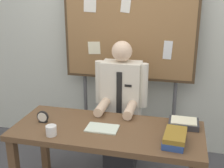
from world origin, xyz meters
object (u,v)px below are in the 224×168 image
at_px(book_stack, 175,138).
at_px(open_notebook, 102,128).
at_px(desk, 107,138).
at_px(person, 121,112).
at_px(desk_clock, 43,117).
at_px(paper_tray, 184,123).
at_px(coffee_mug, 51,131).
at_px(bulletin_board, 129,28).

height_order(book_stack, open_notebook, book_stack).
bearing_deg(desk, person, 90.00).
relative_size(desk_clock, paper_tray, 0.41).
relative_size(book_stack, coffee_mug, 3.24).
relative_size(open_notebook, desk_clock, 2.57).
bearing_deg(open_notebook, book_stack, -9.58).
relative_size(desk, desk_clock, 15.36).
distance_m(desk, open_notebook, 0.11).
height_order(bulletin_board, open_notebook, bulletin_board).
bearing_deg(bulletin_board, coffee_mug, -109.20).
xyz_separation_m(open_notebook, desk_clock, (-0.56, 0.00, 0.04)).
distance_m(desk_clock, paper_tray, 1.26).
bearing_deg(coffee_mug, book_stack, 6.04).
height_order(desk_clock, coffee_mug, desk_clock).
xyz_separation_m(desk, paper_tray, (0.65, 0.21, 0.13)).
relative_size(book_stack, open_notebook, 1.06).
bearing_deg(paper_tray, bulletin_board, 130.33).
bearing_deg(book_stack, person, 129.26).
relative_size(desk, bulletin_board, 0.77).
bearing_deg(book_stack, open_notebook, 170.42).
bearing_deg(open_notebook, paper_tray, 18.28).
relative_size(open_notebook, coffee_mug, 3.07).
bearing_deg(paper_tray, desk_clock, -169.77).
distance_m(open_notebook, paper_tray, 0.72).
xyz_separation_m(bulletin_board, desk_clock, (-0.60, -0.98, -0.70)).
relative_size(coffee_mug, paper_tray, 0.35).
bearing_deg(coffee_mug, paper_tray, 22.31).
relative_size(bulletin_board, paper_tray, 8.20).
xyz_separation_m(desk, desk_clock, (-0.60, -0.02, 0.15)).
bearing_deg(coffee_mug, desk, 28.87).
height_order(person, bulletin_board, bulletin_board).
distance_m(book_stack, open_notebook, 0.63).
height_order(desk, paper_tray, paper_tray).
bearing_deg(paper_tray, coffee_mug, -157.69).
distance_m(open_notebook, desk_clock, 0.56).
height_order(desk, person, person).
relative_size(book_stack, desk_clock, 2.71).
height_order(open_notebook, desk_clock, desk_clock).
distance_m(book_stack, paper_tray, 0.34).
bearing_deg(person, open_notebook, -93.68).
xyz_separation_m(desk, coffee_mug, (-0.42, -0.23, 0.14)).
bearing_deg(desk, paper_tray, 17.71).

